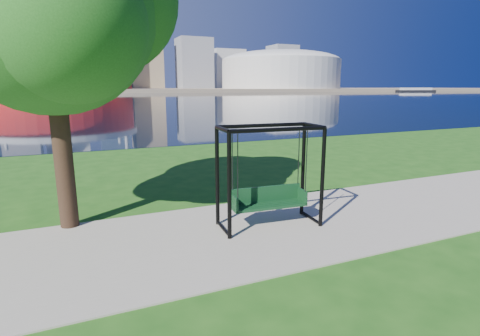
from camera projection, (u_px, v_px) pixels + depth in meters
ground at (238, 225)px, 8.57m from camera, size 900.00×900.00×0.00m
path at (247, 231)px, 8.12m from camera, size 120.00×4.00×0.03m
river at (87, 99)px, 99.87m from camera, size 900.00×180.00×0.02m
far_bank at (77, 90)px, 282.24m from camera, size 900.00×228.00×2.00m
stadium at (58, 67)px, 211.97m from camera, size 83.00×83.00×32.00m
arena at (281, 69)px, 268.52m from camera, size 84.00×84.00×26.56m
skyline at (67, 43)px, 285.16m from camera, size 392.00×66.00×96.50m
swing at (269, 179)px, 8.27m from camera, size 2.30×1.13×2.28m
park_tree at (45, 1)px, 7.46m from camera, size 5.52×4.99×6.85m
barge at (416, 90)px, 254.37m from camera, size 27.33×12.11×2.65m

